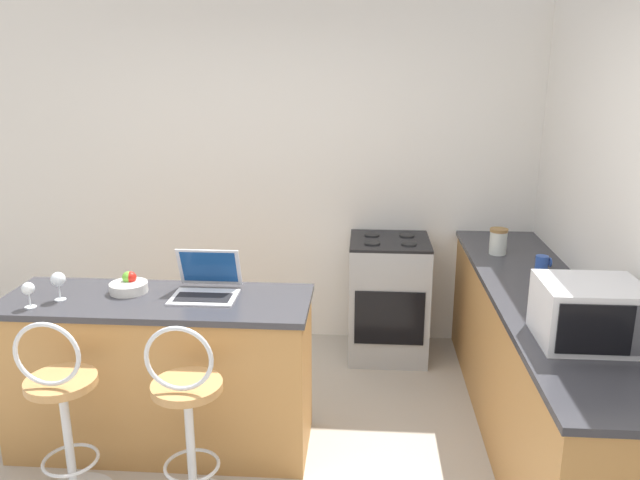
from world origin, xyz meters
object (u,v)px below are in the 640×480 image
wine_glass_short (28,290)px  storage_jar (498,241)px  bar_stool_near (64,418)px  laptop (206,284)px  bar_stool_far (188,423)px  microwave (589,313)px  fruit_bowl (129,285)px  stove_range (388,298)px  mug_blue (542,263)px  wine_glass_tall (58,280)px

wine_glass_short → storage_jar: storage_jar is taller
bar_stool_near → laptop: 0.98m
bar_stool_far → laptop: 0.79m
microwave → fruit_bowl: size_ratio=2.14×
laptop → stove_range: (1.06, 1.20, -0.51)m
bar_stool_near → bar_stool_far: bearing=0.0°
bar_stool_near → microwave: size_ratio=2.26×
microwave → wine_glass_short: bearing=175.4°
laptop → mug_blue: 2.06m
laptop → wine_glass_short: 0.92m
mug_blue → fruit_bowl: bearing=-166.8°
bar_stool_far → fruit_bowl: bar_stool_far is taller
microwave → bar_stool_near: bearing=-176.8°
microwave → storage_jar: size_ratio=2.57×
stove_range → wine_glass_tall: bearing=-143.6°
bar_stool_far → microwave: bearing=4.2°
bar_stool_near → wine_glass_tall: bearing=112.6°
wine_glass_short → storage_jar: bearing=23.7°
bar_stool_far → laptop: bearing=94.0°
wine_glass_tall → mug_blue: (2.75, 0.72, -0.07)m
stove_range → wine_glass_tall: size_ratio=5.76×
fruit_bowl → stove_range: bearing=38.4°
fruit_bowl → storage_jar: 2.39m
bar_stool_far → microwave: size_ratio=2.26×
bar_stool_near → laptop: (0.57, 0.62, 0.49)m
laptop → microwave: bearing=-14.3°
wine_glass_tall → bar_stool_near: bearing=-67.4°
bar_stool_far → storage_jar: bearing=41.4°
bar_stool_near → wine_glass_short: size_ratio=7.28×
laptop → microwave: 1.96m
storage_jar → bar_stool_far: bearing=-138.6°
laptop → mug_blue: bearing=16.2°
wine_glass_short → laptop: bearing=16.8°
mug_blue → wine_glass_tall: bearing=-165.3°
microwave → wine_glass_short: size_ratio=3.22×
mug_blue → fruit_bowl: (-2.43, -0.57, -0.01)m
bar_stool_near → bar_stool_far: (0.62, 0.00, 0.00)m
laptop → wine_glass_tall: laptop is taller
stove_range → mug_blue: 1.22m
wine_glass_tall → fruit_bowl: wine_glass_tall is taller
laptop → storage_jar: 1.99m
wine_glass_short → mug_blue: size_ratio=1.45×
laptop → microwave: size_ratio=0.79×
laptop → stove_range: 1.68m
microwave → wine_glass_short: (-2.78, 0.22, -0.04)m
fruit_bowl → bar_stool_near: bearing=-101.5°
stove_range → fruit_bowl: size_ratio=4.34×
bar_stool_near → wine_glass_short: bearing=130.3°
laptop → stove_range: bearing=48.6°
wine_glass_short → storage_jar: size_ratio=0.80×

